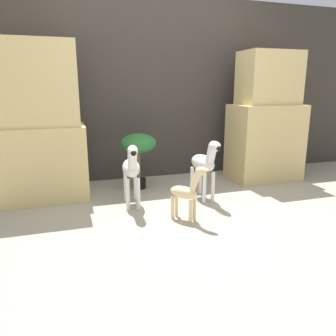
{
  "coord_description": "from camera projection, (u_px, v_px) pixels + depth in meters",
  "views": [
    {
      "loc": [
        -1.06,
        -2.48,
        1.14
      ],
      "look_at": [
        -0.12,
        0.54,
        0.35
      ],
      "focal_mm": 35.0,
      "sensor_mm": 36.0,
      "label": 1
    }
  ],
  "objects": [
    {
      "name": "rock_pillar_left",
      "position": [
        41.0,
        128.0,
        3.26
      ],
      "size": [
        0.84,
        0.54,
        1.57
      ],
      "color": "#D1B775",
      "rests_on": "ground_plane"
    },
    {
      "name": "zebra_right",
      "position": [
        205.0,
        163.0,
        3.32
      ],
      "size": [
        0.21,
        0.51,
        0.64
      ],
      "color": "silver",
      "rests_on": "ground_plane"
    },
    {
      "name": "wall_back",
      "position": [
        152.0,
        90.0,
        4.06
      ],
      "size": [
        6.4,
        0.08,
        2.2
      ],
      "color": "#38332D",
      "rests_on": "ground_plane"
    },
    {
      "name": "rock_pillar_right",
      "position": [
        266.0,
        123.0,
        4.02
      ],
      "size": [
        0.84,
        0.54,
        1.55
      ],
      "color": "#D1B775",
      "rests_on": "ground_plane"
    },
    {
      "name": "ground_plane",
      "position": [
        199.0,
        220.0,
        2.88
      ],
      "size": [
        14.0,
        14.0,
        0.0
      ],
      "primitive_type": "plane",
      "color": "#9E937F"
    },
    {
      "name": "giraffe_figurine",
      "position": [
        187.0,
        191.0,
        2.81
      ],
      "size": [
        0.29,
        0.34,
        0.5
      ],
      "color": "beige",
      "rests_on": "ground_plane"
    },
    {
      "name": "zebra_left",
      "position": [
        131.0,
        168.0,
        3.11
      ],
      "size": [
        0.2,
        0.51,
        0.64
      ],
      "color": "silver",
      "rests_on": "ground_plane"
    },
    {
      "name": "potted_palm_front",
      "position": [
        139.0,
        146.0,
        3.67
      ],
      "size": [
        0.4,
        0.4,
        0.63
      ],
      "color": "black",
      "rests_on": "ground_plane"
    }
  ]
}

